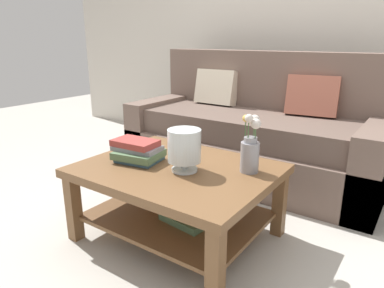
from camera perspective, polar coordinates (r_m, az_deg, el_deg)
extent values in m
plane|color=#B7B2A8|center=(2.50, 3.72, -11.07)|extent=(10.00, 10.00, 0.00)
cube|color=beige|center=(3.72, 18.25, 18.90)|extent=(6.40, 0.12, 2.70)
cube|color=brown|center=(3.09, 9.39, -2.01)|extent=(2.13, 0.90, 0.36)
cube|color=brown|center=(2.98, 9.39, 2.92)|extent=(1.89, 0.74, 0.20)
cube|color=brown|center=(3.28, 12.54, 8.46)|extent=(2.13, 0.20, 0.70)
cube|color=brown|center=(3.55, -4.63, 2.70)|extent=(0.20, 0.90, 0.60)
cube|color=brown|center=(2.80, 27.52, -3.16)|extent=(0.20, 0.90, 0.60)
cube|color=beige|center=(3.37, 3.99, 9.20)|extent=(0.40, 0.19, 0.34)
cube|color=#B26651|center=(3.01, 19.03, 7.40)|extent=(0.42, 0.24, 0.34)
cube|color=brown|center=(2.04, -2.42, -4.37)|extent=(1.09, 0.86, 0.05)
cube|color=brown|center=(2.22, -18.72, -9.85)|extent=(0.07, 0.07, 0.40)
cube|color=brown|center=(1.63, 3.83, -19.47)|extent=(0.07, 0.07, 0.40)
cube|color=brown|center=(2.69, -5.88, -4.30)|extent=(0.07, 0.07, 0.40)
cube|color=brown|center=(2.22, 14.05, -9.47)|extent=(0.07, 0.07, 0.40)
cube|color=brown|center=(2.16, -2.32, -11.53)|extent=(0.97, 0.74, 0.02)
cube|color=#51704C|center=(2.07, -0.71, -11.97)|extent=(0.30, 0.23, 0.04)
cube|color=#3D6075|center=(2.15, -8.55, -2.41)|extent=(0.27, 0.23, 0.02)
cube|color=#51704C|center=(2.13, -8.68, -1.65)|extent=(0.30, 0.26, 0.04)
cube|color=slate|center=(2.13, -8.90, -0.67)|extent=(0.30, 0.20, 0.02)
cube|color=#993833|center=(2.13, -9.24, 0.17)|extent=(0.28, 0.18, 0.04)
cylinder|color=silver|center=(1.97, -1.23, -4.15)|extent=(0.15, 0.15, 0.02)
cylinder|color=silver|center=(1.96, -1.23, -3.38)|extent=(0.04, 0.04, 0.04)
cylinder|color=silver|center=(1.92, -1.25, -0.26)|extent=(0.19, 0.19, 0.18)
sphere|color=slate|center=(1.95, -1.91, -1.11)|extent=(0.05, 0.05, 0.05)
sphere|color=beige|center=(1.93, -0.33, -1.39)|extent=(0.04, 0.04, 0.04)
cylinder|color=gray|center=(1.96, 9.38, -2.13)|extent=(0.10, 0.10, 0.17)
cylinder|color=gray|center=(1.93, 9.52, 0.67)|extent=(0.07, 0.07, 0.03)
cylinder|color=#426638|center=(1.91, 10.31, 1.88)|extent=(0.01, 0.01, 0.06)
sphere|color=silver|center=(1.90, 10.38, 3.24)|extent=(0.06, 0.06, 0.06)
cylinder|color=#426638|center=(1.95, 10.09, 2.35)|extent=(0.01, 0.01, 0.07)
sphere|color=silver|center=(1.93, 10.17, 3.87)|extent=(0.06, 0.06, 0.06)
cylinder|color=#426638|center=(1.93, 8.72, 2.56)|extent=(0.01, 0.01, 0.09)
sphere|color=gold|center=(1.92, 8.80, 4.16)|extent=(0.04, 0.04, 0.04)
cylinder|color=#426638|center=(1.89, 9.18, 2.35)|extent=(0.01, 0.01, 0.10)
sphere|color=silver|center=(1.88, 9.27, 4.17)|extent=(0.05, 0.05, 0.05)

